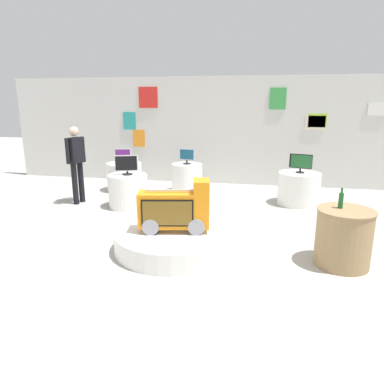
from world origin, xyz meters
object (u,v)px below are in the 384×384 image
display_pedestal_center_rear (187,178)px  display_pedestal_far_right (128,191)px  tv_on_right_rear (123,155)px  tv_on_far_right (127,164)px  tv_on_left_rear (301,162)px  tv_on_center_rear (187,156)px  shopper_browsing_near_truck (76,159)px  display_pedestal_right_rear (124,177)px  main_display_pedestal (174,240)px  display_pedestal_left_rear (299,189)px  bottle_on_side_table (341,200)px  side_table_round (343,237)px  novelty_firetruck_tv (175,211)px

display_pedestal_center_rear → display_pedestal_far_right: size_ratio=0.92×
tv_on_right_rear → tv_on_far_right: 1.49m
tv_on_left_rear → tv_on_center_rear: 2.68m
shopper_browsing_near_truck → display_pedestal_right_rear: bearing=66.1°
tv_on_left_rear → display_pedestal_far_right: size_ratio=0.57×
main_display_pedestal → shopper_browsing_near_truck: (-2.66, 2.07, 0.83)m
display_pedestal_left_rear → bottle_on_side_table: bearing=-85.8°
display_pedestal_left_rear → side_table_round: side_table_round is taller
display_pedestal_center_rear → tv_on_center_rear: (0.00, -0.00, 0.55)m
tv_on_right_rear → bottle_on_side_table: bearing=-37.6°
main_display_pedestal → tv_on_center_rear: tv_on_center_rear is taller
novelty_firetruck_tv → display_pedestal_right_rear: (-2.11, 3.35, -0.26)m
bottle_on_side_table → tv_on_right_rear: bearing=142.4°
display_pedestal_far_right → bottle_on_side_table: bearing=-28.2°
display_pedestal_right_rear → tv_on_right_rear: 0.54m
tv_on_right_rear → display_pedestal_center_rear: bearing=6.3°
display_pedestal_center_rear → tv_on_right_rear: size_ratio=1.98×
display_pedestal_right_rear → display_pedestal_center_rear: bearing=6.1°
display_pedestal_far_right → side_table_round: (3.83, -2.07, 0.05)m
bottle_on_side_table → shopper_browsing_near_truck: 5.37m
display_pedestal_center_rear → tv_on_center_rear: bearing=-82.1°
bottle_on_side_table → shopper_browsing_near_truck: bearing=157.0°
novelty_firetruck_tv → tv_on_center_rear: size_ratio=2.86×
tv_on_far_right → shopper_browsing_near_truck: size_ratio=0.28×
tv_on_right_rear → display_pedestal_left_rear: bearing=-6.4°
tv_on_center_rear → display_pedestal_left_rear: bearing=-13.7°
tv_on_center_rear → display_pedestal_right_rear: bearing=-174.0°
display_pedestal_center_rear → shopper_browsing_near_truck: 2.65m
tv_on_right_rear → shopper_browsing_near_truck: bearing=-113.9°
main_display_pedestal → tv_on_center_rear: (-0.52, 3.51, 0.75)m
tv_on_center_rear → display_pedestal_right_rear: size_ratio=0.43×
display_pedestal_center_rear → side_table_round: side_table_round is taller
tv_on_left_rear → tv_on_center_rear: tv_on_left_rear is taller
display_pedestal_center_rear → tv_on_right_rear: bearing=-173.7°
side_table_round → display_pedestal_right_rear: bearing=142.4°
novelty_firetruck_tv → shopper_browsing_near_truck: size_ratio=0.65×
novelty_firetruck_tv → tv_on_far_right: 2.50m
tv_on_left_rear → display_pedestal_far_right: tv_on_left_rear is taller
tv_on_center_rear → shopper_browsing_near_truck: 2.57m
tv_on_right_rear → shopper_browsing_near_truck: (-0.56, -1.27, 0.09)m
novelty_firetruck_tv → display_pedestal_center_rear: size_ratio=1.44×
tv_on_right_rear → main_display_pedestal: bearing=-57.9°
tv_on_left_rear → display_pedestal_right_rear: size_ratio=0.53×
display_pedestal_far_right → display_pedestal_left_rear: bearing=14.1°
display_pedestal_right_rear → tv_on_far_right: 1.60m
tv_on_right_rear → tv_on_far_right: tv_on_far_right is taller
novelty_firetruck_tv → tv_on_left_rear: bearing=54.4°
display_pedestal_center_rear → display_pedestal_right_rear: same height
tv_on_far_right → tv_on_center_rear: bearing=58.0°
tv_on_left_rear → tv_on_right_rear: bearing=173.6°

